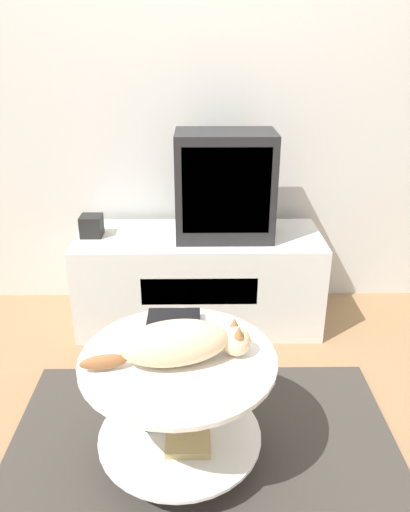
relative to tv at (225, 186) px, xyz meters
name	(u,v)px	position (x,y,z in m)	size (l,w,h in m)	color
ground_plane	(203,452)	(-0.12, -0.98, -0.80)	(12.00, 12.00, 0.00)	#93704C
wall_back	(200,75)	(-0.12, 0.35, 0.50)	(8.00, 0.05, 2.60)	silver
rug	(203,450)	(-0.12, -0.98, -0.79)	(1.53, 1.03, 0.02)	#3D3833
tv_stand	(199,279)	(-0.13, 0.01, -0.53)	(1.30, 0.50, 0.52)	silver
tv	(225,186)	(0.00, 0.00, 0.00)	(0.50, 0.31, 0.54)	#232326
speaker	(92,226)	(-0.70, 0.01, -0.22)	(0.11, 0.11, 0.11)	black
coffee_table	(179,397)	(-0.21, -1.03, -0.49)	(0.68, 0.68, 0.46)	#B2B2B7
dvd_box	(173,326)	(-0.23, -0.86, -0.30)	(0.20, 0.21, 0.04)	black
cat	(180,343)	(-0.20, -1.05, -0.24)	(0.57, 0.24, 0.15)	beige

